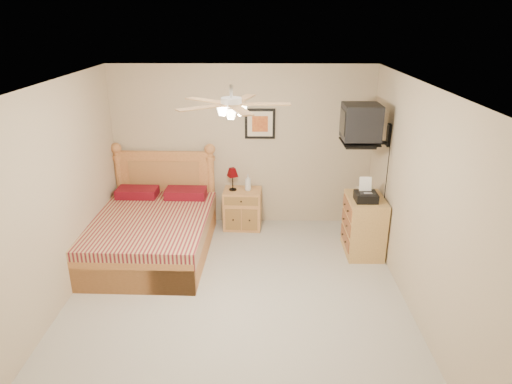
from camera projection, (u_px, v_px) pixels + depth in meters
floor at (236, 300)px, 5.41m from camera, size 4.50×4.50×0.00m
ceiling at (232, 86)px, 4.51m from camera, size 4.00×4.50×0.04m
wall_back at (243, 147)px, 7.06m from camera, size 4.00×0.04×2.50m
wall_front at (215, 340)px, 2.86m from camera, size 4.00×0.04×2.50m
wall_left at (52, 202)px, 4.98m from camera, size 0.04×4.50×2.50m
wall_right at (419, 203)px, 4.94m from camera, size 0.04×4.50×2.50m
bed at (148, 210)px, 6.23m from camera, size 1.63×2.10×1.33m
nightstand at (243, 209)px, 7.17m from camera, size 0.60×0.46×0.62m
table_lamp at (233, 179)px, 7.00m from camera, size 0.24×0.24×0.36m
lotion_bottle at (248, 183)px, 7.01m from camera, size 0.13×0.13×0.26m
framed_picture at (260, 124)px, 6.90m from camera, size 0.46×0.04×0.46m
dresser at (364, 225)px, 6.37m from camera, size 0.49×0.70×0.83m
fax_machine at (367, 190)px, 6.06m from camera, size 0.29×0.31×0.31m
magazine_lower at (359, 190)px, 6.47m from camera, size 0.22×0.27×0.02m
magazine_upper at (360, 188)px, 6.48m from camera, size 0.21×0.27×0.02m
wall_tv at (372, 125)px, 5.99m from camera, size 0.56×0.46×0.58m
ceiling_fan at (231, 104)px, 4.37m from camera, size 1.14×1.14×0.28m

